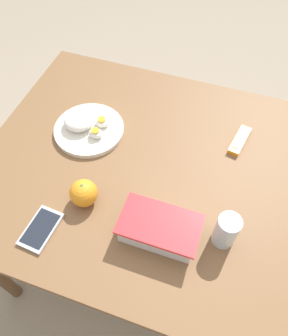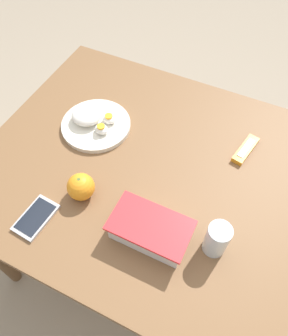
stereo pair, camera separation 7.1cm
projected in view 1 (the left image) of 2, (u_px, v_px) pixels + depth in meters
The scene contains 8 objects.
ground_plane at pixel (143, 245), 1.68m from camera, with size 10.00×10.00×0.00m, color gray.
table at pixel (142, 177), 1.16m from camera, with size 1.08×0.93×0.71m.
food_container at pixel (159, 230), 0.92m from camera, with size 0.23×0.13×0.07m.
orange_fruit at pixel (84, 193), 0.98m from camera, with size 0.09×0.09×0.09m.
rice_plate at pixel (87, 127), 1.16m from camera, with size 0.25×0.25×0.07m.
candy_bar at pixel (240, 140), 1.14m from camera, with size 0.06×0.14×0.02m.
cell_phone at pixel (41, 229), 0.95m from camera, with size 0.09×0.14×0.01m.
drinking_glass at pixel (226, 231), 0.89m from camera, with size 0.06×0.06×0.11m.
Camera 1 is at (-0.21, 0.60, 1.60)m, focal length 35.00 mm.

